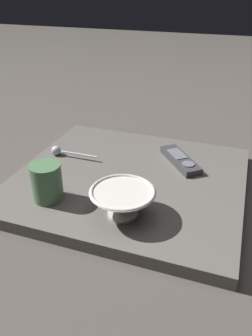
# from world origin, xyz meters

# --- Properties ---
(ground_plane) EXTENTS (6.00, 6.00, 0.00)m
(ground_plane) POSITION_xyz_m (0.00, 0.00, 0.00)
(ground_plane) COLOR #47423D
(table) EXTENTS (0.56, 0.62, 0.03)m
(table) POSITION_xyz_m (0.00, 0.00, 0.02)
(table) COLOR #5B5651
(table) RESTS_ON ground
(cereal_bowl) EXTENTS (0.15, 0.15, 0.07)m
(cereal_bowl) POSITION_xyz_m (-0.17, -0.04, 0.07)
(cereal_bowl) COLOR beige
(cereal_bowl) RESTS_ON table
(coffee_mug) EXTENTS (0.08, 0.08, 0.09)m
(coffee_mug) POSITION_xyz_m (-0.17, 0.15, 0.08)
(coffee_mug) COLOR #4C724C
(coffee_mug) RESTS_ON table
(teaspoon) EXTENTS (0.03, 0.15, 0.03)m
(teaspoon) POSITION_xyz_m (0.05, 0.24, 0.05)
(teaspoon) COLOR silver
(teaspoon) RESTS_ON table
(tv_remote_near) EXTENTS (0.17, 0.15, 0.02)m
(tv_remote_near) POSITION_xyz_m (0.12, -0.12, 0.04)
(tv_remote_near) COLOR #38383D
(tv_remote_near) RESTS_ON table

